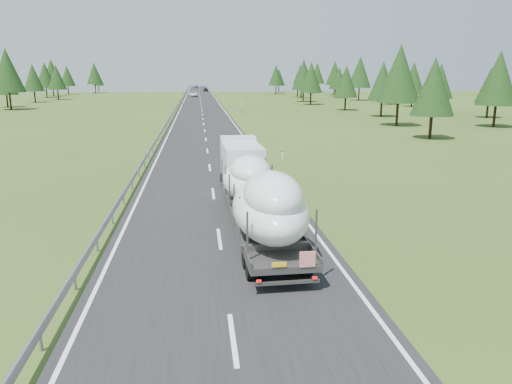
{
  "coord_description": "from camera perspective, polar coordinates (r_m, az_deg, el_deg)",
  "views": [
    {
      "loc": [
        -0.83,
        -12.98,
        7.47
      ],
      "look_at": [
        1.86,
        10.35,
        1.87
      ],
      "focal_mm": 35.0,
      "sensor_mm": 36.0,
      "label": 1
    }
  ],
  "objects": [
    {
      "name": "road_surface",
      "position": [
        113.22,
        -6.25,
        9.55
      ],
      "size": [
        10.0,
        400.0,
        0.02
      ],
      "primitive_type": "cube",
      "color": "black",
      "rests_on": "ground"
    },
    {
      "name": "tree_line_right",
      "position": [
        107.27,
        15.5,
        12.55
      ],
      "size": [
        27.39,
        238.93,
        12.23
      ],
      "color": "black",
      "rests_on": "ground"
    },
    {
      "name": "guardrail",
      "position": [
        113.21,
        -8.98,
        9.76
      ],
      "size": [
        0.1,
        400.0,
        0.76
      ],
      "color": "slate",
      "rests_on": "ground"
    },
    {
      "name": "distant_van",
      "position": [
        168.24,
        -7.17,
        11.04
      ],
      "size": [
        2.94,
        6.13,
        1.68
      ],
      "primitive_type": "imported",
      "rotation": [
        0.0,
        0.0,
        0.02
      ],
      "color": "white",
      "rests_on": "ground"
    },
    {
      "name": "boat_truck",
      "position": [
        24.57,
        -0.13,
        0.62
      ],
      "size": [
        3.19,
        18.16,
        3.78
      ],
      "color": "silver",
      "rests_on": "ground"
    },
    {
      "name": "distant_car_blue",
      "position": [
        267.65,
        -6.84,
        11.86
      ],
      "size": [
        1.84,
        4.43,
        1.43
      ],
      "primitive_type": "imported",
      "rotation": [
        0.0,
        0.0,
        -0.08
      ],
      "color": "#15213D",
      "rests_on": "ground"
    },
    {
      "name": "marker_posts",
      "position": [
        168.28,
        -4.17,
        11.01
      ],
      "size": [
        0.13,
        350.08,
        1.0
      ],
      "color": "silver",
      "rests_on": "ground"
    },
    {
      "name": "highway_sign",
      "position": [
        93.49,
        -1.68,
        9.93
      ],
      "size": [
        0.08,
        0.9,
        2.6
      ],
      "color": "slate",
      "rests_on": "ground"
    },
    {
      "name": "distant_car_dark",
      "position": [
        217.83,
        -5.76,
        11.58
      ],
      "size": [
        1.97,
        4.74,
        1.61
      ],
      "primitive_type": "imported",
      "rotation": [
        0.0,
        0.0,
        -0.01
      ],
      "color": "black",
      "rests_on": "ground"
    },
    {
      "name": "ground",
      "position": [
        14.99,
        -2.64,
        -16.48
      ],
      "size": [
        400.0,
        400.0,
        0.0
      ],
      "primitive_type": "plane",
      "color": "#314717",
      "rests_on": "ground"
    }
  ]
}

